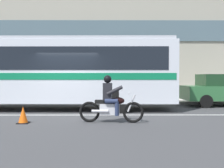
# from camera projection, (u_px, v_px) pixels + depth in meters

# --- Properties ---
(ground_plane) EXTENTS (60.00, 60.00, 0.00)m
(ground_plane) POSITION_uv_depth(u_px,v_px,m) (67.00, 113.00, 10.98)
(ground_plane) COLOR #3D3D3F
(sidewalk_curb) EXTENTS (28.00, 3.80, 0.15)m
(sidewalk_curb) POSITION_uv_depth(u_px,v_px,m) (81.00, 100.00, 16.07)
(sidewalk_curb) COLOR #B7B2A8
(sidewalk_curb) RESTS_ON ground_plane
(lane_center_stripe) EXTENTS (26.60, 0.14, 0.01)m
(lane_center_stripe) POSITION_uv_depth(u_px,v_px,m) (65.00, 115.00, 10.38)
(lane_center_stripe) COLOR silver
(lane_center_stripe) RESTS_ON ground_plane
(office_building_facade) EXTENTS (28.00, 0.89, 13.20)m
(office_building_facade) POSITION_uv_depth(u_px,v_px,m) (84.00, 3.00, 18.18)
(office_building_facade) COLOR gray
(office_building_facade) RESTS_ON ground_plane
(transit_bus) EXTENTS (10.98, 2.76, 3.22)m
(transit_bus) POSITION_uv_depth(u_px,v_px,m) (53.00, 69.00, 12.11)
(transit_bus) COLOR silver
(transit_bus) RESTS_ON ground_plane
(motorcycle_with_rider) EXTENTS (2.14, 0.64, 1.56)m
(motorcycle_with_rider) POSITION_uv_depth(u_px,v_px,m) (111.00, 103.00, 8.69)
(motorcycle_with_rider) COLOR black
(motorcycle_with_rider) RESTS_ON ground_plane
(fire_hydrant) EXTENTS (0.22, 0.30, 0.75)m
(fire_hydrant) POSITION_uv_depth(u_px,v_px,m) (16.00, 94.00, 14.97)
(fire_hydrant) COLOR red
(fire_hydrant) RESTS_ON sidewalk_curb
(traffic_cone) EXTENTS (0.36, 0.36, 0.55)m
(traffic_cone) POSITION_uv_depth(u_px,v_px,m) (23.00, 115.00, 8.55)
(traffic_cone) COLOR #EA590F
(traffic_cone) RESTS_ON ground_plane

